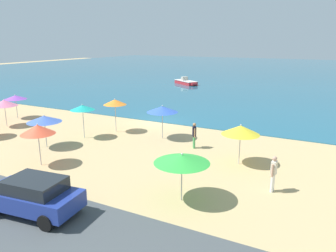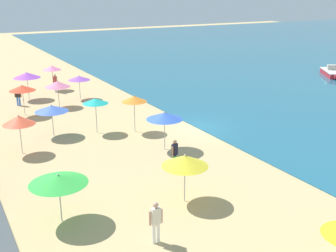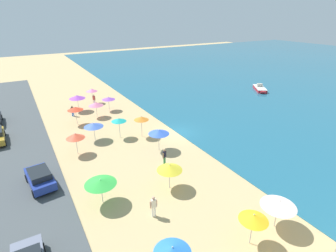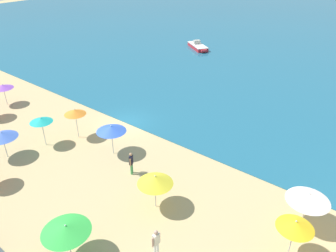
# 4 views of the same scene
# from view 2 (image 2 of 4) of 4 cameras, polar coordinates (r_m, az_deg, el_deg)

# --- Properties ---
(ground_plane) EXTENTS (160.00, 160.00, 0.00)m
(ground_plane) POSITION_cam_2_polar(r_m,az_deg,el_deg) (30.23, 3.82, -0.22)
(ground_plane) COLOR tan
(beach_umbrella_0) EXTENTS (2.46, 2.46, 2.21)m
(beach_umbrella_0) POSITION_cam_2_polar(r_m,az_deg,el_deg) (18.10, -14.63, -7.00)
(beach_umbrella_0) COLOR #B2B2B7
(beach_umbrella_0) RESTS_ON ground_plane
(beach_umbrella_1) EXTENTS (1.75, 1.75, 2.50)m
(beach_umbrella_1) POSITION_cam_2_polar(r_m,az_deg,el_deg) (28.92, -9.80, 3.35)
(beach_umbrella_1) COLOR #B2B2B7
(beach_umbrella_1) RESTS_ON ground_plane
(beach_umbrella_2) EXTENTS (1.90, 1.90, 2.44)m
(beach_umbrella_2) POSITION_cam_2_polar(r_m,az_deg,el_deg) (26.30, -19.56, 0.76)
(beach_umbrella_2) COLOR #B2B2B7
(beach_umbrella_2) RESTS_ON ground_plane
(beach_umbrella_3) EXTENTS (2.15, 2.15, 2.36)m
(beach_umbrella_3) POSITION_cam_2_polar(r_m,az_deg,el_deg) (19.14, 2.30, -4.73)
(beach_umbrella_3) COLOR #B2B2B7
(beach_umbrella_3) RESTS_ON ground_plane
(beach_umbrella_4) EXTENTS (2.23, 2.23, 2.20)m
(beach_umbrella_4) POSITION_cam_2_polar(r_m,az_deg,el_deg) (28.97, -15.50, 2.30)
(beach_umbrella_4) COLOR #B2B2B7
(beach_umbrella_4) RESTS_ON ground_plane
(beach_umbrella_5) EXTENTS (2.24, 2.24, 2.44)m
(beach_umbrella_5) POSITION_cam_2_polar(r_m,az_deg,el_deg) (25.43, -0.47, 1.37)
(beach_umbrella_5) COLOR #B2B2B7
(beach_umbrella_5) RESTS_ON ground_plane
(beach_umbrella_9) EXTENTS (1.96, 1.96, 2.17)m
(beach_umbrella_9) POSITION_cam_2_polar(r_m,az_deg,el_deg) (38.58, -11.95, 6.37)
(beach_umbrella_9) COLOR #B2B2B7
(beach_umbrella_9) RESTS_ON ground_plane
(beach_umbrella_10) EXTENTS (2.35, 2.35, 2.52)m
(beach_umbrella_10) POSITION_cam_2_polar(r_m,az_deg,el_deg) (39.63, -18.58, 6.55)
(beach_umbrella_10) COLOR #B2B2B7
(beach_umbrella_10) RESTS_ON ground_plane
(beach_umbrella_11) EXTENTS (2.02, 2.02, 2.50)m
(beach_umbrella_11) POSITION_cam_2_polar(r_m,az_deg,el_deg) (34.43, -19.15, 4.89)
(beach_umbrella_11) COLOR #B2B2B7
(beach_umbrella_11) RESTS_ON ground_plane
(beach_umbrella_12) EXTENTS (1.80, 1.80, 2.45)m
(beach_umbrella_12) POSITION_cam_2_polar(r_m,az_deg,el_deg) (42.83, -15.45, 7.59)
(beach_umbrella_12) COLOR #B2B2B7
(beach_umbrella_12) RESTS_ON ground_plane
(beach_umbrella_13) EXTENTS (2.07, 2.07, 2.28)m
(beach_umbrella_13) POSITION_cam_2_polar(r_m,az_deg,el_deg) (36.30, -14.73, 5.51)
(beach_umbrella_13) COLOR #B2B2B7
(beach_umbrella_13) RESTS_ON ground_plane
(beach_umbrella_14) EXTENTS (1.75, 1.75, 2.62)m
(beach_umbrella_14) POSITION_cam_2_polar(r_m,az_deg,el_deg) (28.79, -4.61, 3.68)
(beach_umbrella_14) COLOR #B2B2B7
(beach_umbrella_14) RESTS_ON ground_plane
(bather_0) EXTENTS (0.37, 0.50, 1.71)m
(bather_0) POSITION_cam_2_polar(r_m,az_deg,el_deg) (22.97, 0.91, -3.63)
(bather_0) COLOR #449852
(bather_0) RESTS_ON ground_plane
(bather_1) EXTENTS (0.25, 0.57, 1.76)m
(bather_1) POSITION_cam_2_polar(r_m,az_deg,el_deg) (16.54, -1.65, -12.65)
(bather_1) COLOR white
(bather_1) RESTS_ON ground_plane
(bather_2) EXTENTS (0.51, 0.37, 1.81)m
(bather_2) POSITION_cam_2_polar(r_m,az_deg,el_deg) (41.82, -15.02, 5.76)
(bather_2) COLOR white
(bather_2) RESTS_ON ground_plane
(bather_3) EXTENTS (0.33, 0.54, 1.58)m
(bather_3) POSITION_cam_2_polar(r_m,az_deg,el_deg) (37.95, -19.66, 3.91)
(bather_3) COLOR blue
(bather_3) RESTS_ON ground_plane
(skiff_nearshore) EXTENTS (4.84, 3.97, 1.16)m
(skiff_nearshore) POSITION_cam_2_polar(r_m,az_deg,el_deg) (51.99, 21.36, 6.74)
(skiff_nearshore) COLOR red
(skiff_nearshore) RESTS_ON sea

